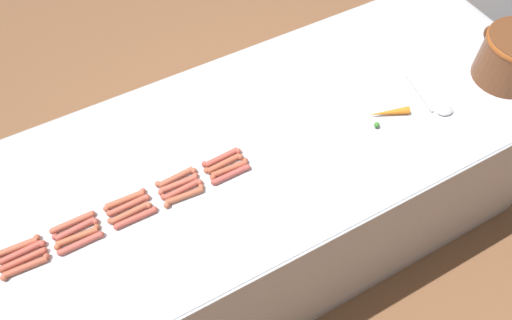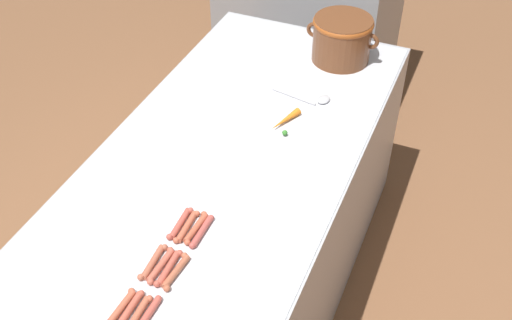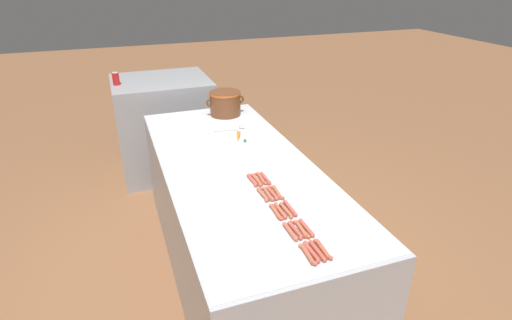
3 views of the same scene
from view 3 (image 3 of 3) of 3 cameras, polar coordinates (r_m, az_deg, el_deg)
name	(u,v)px [view 3 (image 3 of 3)]	position (r m, az deg, el deg)	size (l,w,h in m)	color
ground_plane	(239,268)	(3.26, -2.34, -14.83)	(20.00, 20.00, 0.00)	brown
griddle_counter	(238,219)	(2.99, -2.50, -8.25)	(0.98, 2.42, 0.90)	#ADAFB5
back_cabinet	(165,126)	(4.59, -12.62, 4.66)	(0.99, 0.87, 1.04)	#939599
hot_dog_0	(308,254)	(1.94, 7.23, -12.95)	(0.03, 0.16, 0.02)	#BA5B41
hot_dog_1	(290,231)	(2.08, 4.79, -9.91)	(0.02, 0.16, 0.02)	#BB5C44
hot_dog_2	(276,212)	(2.22, 2.80, -7.26)	(0.03, 0.16, 0.02)	#B95C40
hot_dog_3	(263,194)	(2.38, 0.96, -4.84)	(0.03, 0.16, 0.02)	#B25D44
hot_dog_4	(252,180)	(2.53, -0.52, -2.82)	(0.03, 0.16, 0.02)	#BC5042
hot_dog_5	(312,252)	(1.96, 7.77, -12.58)	(0.03, 0.16, 0.02)	#B64F43
hot_dog_6	(295,230)	(2.09, 5.54, -9.71)	(0.03, 0.16, 0.02)	#B65145
hot_dog_7	(280,211)	(2.23, 3.43, -7.08)	(0.03, 0.16, 0.02)	#BC5642
hot_dog_8	(268,194)	(2.38, 1.68, -4.75)	(0.03, 0.16, 0.02)	#BB5B46
hot_dog_9	(257,180)	(2.53, 0.12, -2.77)	(0.03, 0.16, 0.02)	#BA5B40
hot_dog_10	(317,251)	(1.97, 8.57, -12.42)	(0.02, 0.16, 0.02)	#BB513D
hot_dog_11	(301,229)	(2.10, 6.38, -9.59)	(0.03, 0.16, 0.02)	#BB5D3D
hot_dog_12	(286,210)	(2.24, 4.25, -7.01)	(0.03, 0.16, 0.02)	#B55D42
hot_dog_13	(272,193)	(2.39, 2.32, -4.62)	(0.03, 0.16, 0.02)	#B95242
hot_dog_14	(261,178)	(2.55, 0.74, -2.58)	(0.03, 0.16, 0.02)	#B8583D
hot_dog_15	(323,249)	(1.98, 9.32, -12.20)	(0.03, 0.16, 0.02)	#BA563E
hot_dog_16	(306,228)	(2.11, 7.06, -9.37)	(0.02, 0.16, 0.02)	#BC5346
hot_dog_17	(290,208)	(2.26, 4.80, -6.73)	(0.02, 0.16, 0.02)	#BE5143
hot_dog_18	(277,192)	(2.40, 2.99, -4.54)	(0.03, 0.16, 0.02)	#B05B3F
hot_dog_19	(265,178)	(2.55, 1.33, -2.55)	(0.02, 0.16, 0.02)	#B74F47
bean_pot	(225,102)	(3.64, -4.33, 8.09)	(0.35, 0.28, 0.21)	brown
serving_spoon	(237,128)	(3.35, -2.65, 4.50)	(0.27, 0.09, 0.02)	#B7B7BC
carrot	(239,137)	(3.15, -2.45, 3.22)	(0.09, 0.18, 0.03)	orange
soda_can	(116,79)	(4.31, -18.99, 10.69)	(0.07, 0.07, 0.13)	red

